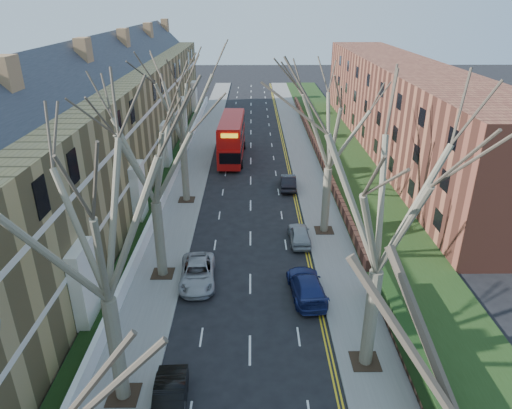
{
  "coord_description": "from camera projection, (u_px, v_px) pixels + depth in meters",
  "views": [
    {
      "loc": [
        0.15,
        -9.28,
        16.48
      ],
      "look_at": [
        0.42,
        20.28,
        3.12
      ],
      "focal_mm": 32.0,
      "sensor_mm": 36.0,
      "label": 1
    }
  ],
  "objects": [
    {
      "name": "tree_right_mid",
      "position": [
        388.0,
        184.0,
        18.64
      ],
      "size": [
        10.5,
        10.5,
        14.71
      ],
      "color": "#6E624E",
      "rests_on": "ground"
    },
    {
      "name": "front_wall_left",
      "position": [
        170.0,
        182.0,
        43.17
      ],
      "size": [
        0.3,
        78.0,
        1.0
      ],
      "color": "white",
      "rests_on": "ground"
    },
    {
      "name": "car_left_mid",
      "position": [
        170.0,
        402.0,
        19.63
      ],
      "size": [
        1.62,
        4.01,
        1.3
      ],
      "primitive_type": "imported",
      "rotation": [
        0.0,
        0.0,
        0.06
      ],
      "color": "black",
      "rests_on": "ground"
    },
    {
      "name": "tree_left_mid",
      "position": [
        93.0,
        206.0,
        16.73
      ],
      "size": [
        10.5,
        10.5,
        14.71
      ],
      "color": "#6E624E",
      "rests_on": "ground"
    },
    {
      "name": "car_right_near",
      "position": [
        307.0,
        286.0,
        27.49
      ],
      "size": [
        2.34,
        4.87,
        1.37
      ],
      "primitive_type": "imported",
      "rotation": [
        0.0,
        0.0,
        3.23
      ],
      "color": "navy",
      "rests_on": "ground"
    },
    {
      "name": "car_right_far",
      "position": [
        288.0,
        182.0,
        43.16
      ],
      "size": [
        1.55,
        4.04,
        1.31
      ],
      "primitive_type": "imported",
      "rotation": [
        0.0,
        0.0,
        3.1
      ],
      "color": "black",
      "rests_on": "ground"
    },
    {
      "name": "pavement_left",
      "position": [
        197.0,
        161.0,
        50.71
      ],
      "size": [
        3.0,
        102.0,
        0.12
      ],
      "primitive_type": "cube",
      "color": "slate",
      "rests_on": "ground"
    },
    {
      "name": "car_left_far",
      "position": [
        198.0,
        273.0,
        28.83
      ],
      "size": [
        2.46,
        4.82,
        1.3
      ],
      "primitive_type": "imported",
      "rotation": [
        0.0,
        0.0,
        0.06
      ],
      "color": "#9D9DA2",
      "rests_on": "ground"
    },
    {
      "name": "tree_right_far",
      "position": [
        332.0,
        114.0,
        31.53
      ],
      "size": [
        10.15,
        10.15,
        14.22
      ],
      "color": "#6E624E",
      "rests_on": "ground"
    },
    {
      "name": "double_decker_bus",
      "position": [
        232.0,
        139.0,
        50.82
      ],
      "size": [
        2.94,
        10.74,
        4.48
      ],
      "rotation": [
        0.0,
        0.0,
        3.11
      ],
      "color": "#B20E0C",
      "rests_on": "ground"
    },
    {
      "name": "tree_left_dist",
      "position": [
        179.0,
        93.0,
        36.77
      ],
      "size": [
        10.5,
        10.5,
        14.71
      ],
      "color": "#6E624E",
      "rests_on": "ground"
    },
    {
      "name": "flats_right",
      "position": [
        402.0,
        108.0,
        52.52
      ],
      "size": [
        13.97,
        54.0,
        10.0
      ],
      "color": "brown",
      "rests_on": "ground"
    },
    {
      "name": "tree_left_far",
      "position": [
        149.0,
        138.0,
        25.97
      ],
      "size": [
        10.15,
        10.15,
        14.22
      ],
      "color": "#6E624E",
      "rests_on": "ground"
    },
    {
      "name": "pavement_right",
      "position": [
        304.0,
        160.0,
        50.81
      ],
      "size": [
        3.0,
        102.0,
        0.12
      ],
      "primitive_type": "cube",
      "color": "slate",
      "rests_on": "ground"
    },
    {
      "name": "grass_verge_right",
      "position": [
        345.0,
        159.0,
        50.81
      ],
      "size": [
        6.0,
        102.0,
        0.06
      ],
      "color": "#1E3413",
      "rests_on": "ground"
    },
    {
      "name": "car_right_mid",
      "position": [
        299.0,
        234.0,
        33.59
      ],
      "size": [
        1.57,
        3.78,
        1.28
      ],
      "primitive_type": "imported",
      "rotation": [
        0.0,
        0.0,
        3.16
      ],
      "color": "#969A9F",
      "rests_on": "ground"
    },
    {
      "name": "terrace_left",
      "position": [
        99.0,
        132.0,
        41.1
      ],
      "size": [
        9.7,
        78.0,
        13.6
      ],
      "color": "#9C864F",
      "rests_on": "ground"
    }
  ]
}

